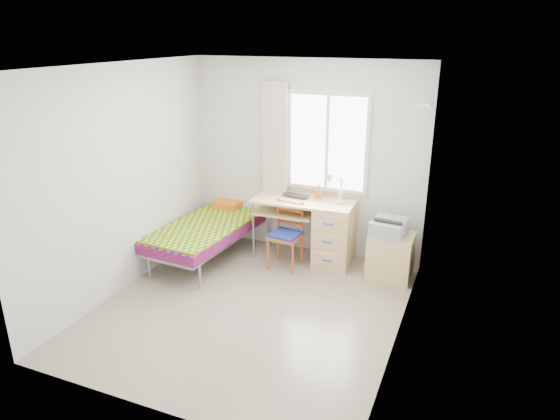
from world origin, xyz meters
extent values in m
plane|color=#BCAD93|center=(0.00, 0.00, 0.00)|extent=(3.50, 3.50, 0.00)
plane|color=white|center=(0.00, 0.00, 2.60)|extent=(3.50, 3.50, 0.00)
plane|color=silver|center=(0.00, 1.75, 1.30)|extent=(3.20, 0.00, 3.20)
plane|color=silver|center=(-1.60, 0.00, 1.30)|extent=(0.00, 3.50, 3.50)
plane|color=silver|center=(1.60, 0.00, 1.30)|extent=(0.00, 3.50, 3.50)
cube|color=white|center=(0.30, 1.73, 1.55)|extent=(1.10, 0.04, 1.30)
cube|color=white|center=(0.30, 1.72, 1.55)|extent=(1.00, 0.02, 1.20)
cube|color=white|center=(0.30, 1.72, 1.55)|extent=(0.04, 0.02, 1.20)
cube|color=beige|center=(-0.42, 1.68, 1.45)|extent=(0.35, 0.05, 1.70)
cube|color=white|center=(1.49, 1.40, 2.15)|extent=(0.20, 0.32, 0.03)
cube|color=#92959A|center=(-1.10, 1.01, 0.33)|extent=(1.01, 1.98, 0.06)
cube|color=red|center=(-1.10, 1.01, 0.40)|extent=(1.05, 2.00, 0.13)
cube|color=#E5A810|center=(-1.10, 0.99, 0.48)|extent=(1.02, 1.88, 0.03)
cube|color=#E2B076|center=(-1.10, 1.93, 0.58)|extent=(0.92, 0.12, 0.53)
cube|color=orange|center=(-1.15, 1.66, 0.54)|extent=(0.41, 0.35, 0.10)
cylinder|color=#92959A|center=(-1.47, 0.15, 0.15)|extent=(0.04, 0.04, 0.31)
cylinder|color=#92959A|center=(-0.74, 1.86, 0.15)|extent=(0.04, 0.04, 0.31)
cube|color=#E2B076|center=(0.09, 1.45, 0.81)|extent=(1.34, 0.65, 0.03)
cube|color=tan|center=(0.52, 1.45, 0.40)|extent=(0.48, 0.60, 0.80)
cube|color=tan|center=(-0.15, 1.45, 0.64)|extent=(0.83, 0.59, 0.02)
cylinder|color=#92959A|center=(-0.53, 1.19, 0.40)|extent=(0.03, 0.03, 0.80)
cylinder|color=#92959A|center=(-0.53, 1.70, 0.40)|extent=(0.03, 0.03, 0.80)
cube|color=#AF3E21|center=(-0.04, 1.11, 0.42)|extent=(0.42, 0.42, 0.04)
cube|color=navy|center=(-0.04, 1.11, 0.45)|extent=(0.40, 0.40, 0.04)
cube|color=#AF3E21|center=(-0.04, 1.27, 0.68)|extent=(0.34, 0.07, 0.37)
cylinder|color=#AF3E21|center=(-0.21, 0.94, 0.21)|extent=(0.03, 0.03, 0.42)
cylinder|color=#AF3E21|center=(0.13, 1.27, 0.43)|extent=(0.04, 0.04, 0.86)
cube|color=tan|center=(1.28, 1.31, 0.29)|extent=(0.52, 0.47, 0.58)
cube|color=#E2B076|center=(1.02, 1.31, 0.42)|extent=(0.01, 0.43, 0.21)
cube|color=#E2B076|center=(1.02, 1.31, 0.18)|extent=(0.01, 0.43, 0.21)
cube|color=#9FA3A7|center=(1.24, 1.31, 0.67)|extent=(0.43, 0.49, 0.18)
cube|color=black|center=(1.24, 1.31, 0.76)|extent=(0.34, 0.40, 0.02)
imported|color=black|center=(-0.06, 1.47, 0.84)|extent=(0.40, 0.28, 0.03)
cylinder|color=orange|center=(0.23, 1.60, 0.88)|extent=(0.10, 0.10, 0.11)
cylinder|color=white|center=(0.56, 1.50, 0.84)|extent=(0.11, 0.11, 0.03)
cylinder|color=white|center=(0.56, 1.50, 1.00)|extent=(0.02, 0.12, 0.29)
cylinder|color=white|center=(0.54, 1.42, 1.14)|extent=(0.13, 0.25, 0.12)
cone|color=white|center=(0.46, 1.32, 1.18)|extent=(0.15, 0.16, 0.14)
imported|color=gray|center=(-0.07, 1.41, 0.59)|extent=(0.19, 0.25, 0.02)
camera|label=1|loc=(2.16, -4.39, 2.90)|focal=32.00mm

